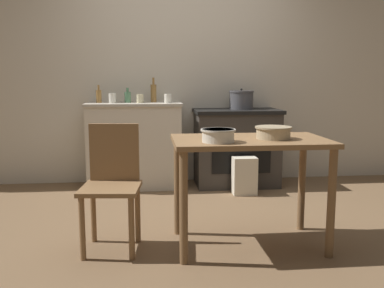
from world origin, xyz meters
The scene contains 16 objects.
ground_plane centered at (0.00, 0.00, 0.00)m, with size 14.00×14.00×0.00m, color brown.
wall_back centered at (0.00, 1.58, 1.27)m, with size 8.00×0.07×2.55m.
counter_cabinet centered at (-0.55, 1.30, 0.48)m, with size 1.05×0.53×0.95m.
stove centered at (0.60, 1.27, 0.44)m, with size 0.96×0.60×0.87m.
work_table centered at (0.32, -0.54, 0.66)m, with size 1.09×0.65×0.79m.
chair centered at (-0.66, -0.47, 0.48)m, with size 0.44×0.44×0.89m.
flour_sack centered at (0.61, 0.84, 0.20)m, with size 0.25×0.17×0.40m, color beige.
stock_pot centered at (0.67, 1.33, 0.98)m, with size 0.28×0.28×0.23m.
mixing_bowl_large centered at (0.06, -0.69, 0.84)m, with size 0.23×0.23×0.09m.
mixing_bowl_small centered at (0.48, -0.57, 0.84)m, with size 0.26×0.26×0.09m.
bottle_far_left centered at (-0.33, 1.39, 1.06)m, with size 0.07×0.07×0.28m.
bottle_left centered at (-0.62, 1.34, 1.01)m, with size 0.07×0.07×0.16m.
bottle_mid_left centered at (-0.93, 1.33, 1.02)m, with size 0.06×0.06×0.20m.
cup_center_left centered at (-0.78, 1.28, 1.00)m, with size 0.08×0.08×0.10m, color silver.
cup_center centered at (-0.48, 1.26, 1.00)m, with size 0.08×0.08×0.10m, color beige.
cup_center_right centered at (-0.18, 1.21, 1.00)m, with size 0.08×0.08×0.10m, color silver.
Camera 1 is at (-0.40, -3.49, 1.21)m, focal length 40.00 mm.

